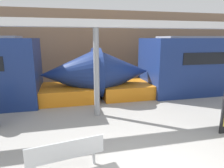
% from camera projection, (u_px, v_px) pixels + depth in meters
% --- Properties ---
extents(station_wall, '(56.00, 0.20, 5.00)m').
position_uv_depth(station_wall, '(90.00, 47.00, 14.04)').
color(station_wall, '#937051').
rests_on(station_wall, ground_plane).
extents(bench_near, '(1.80, 0.73, 0.87)m').
position_uv_depth(bench_near, '(66.00, 153.00, 4.58)').
color(bench_near, silver).
rests_on(bench_near, ground_plane).
extents(support_column_near, '(0.22, 0.22, 3.49)m').
position_uv_depth(support_column_near, '(96.00, 73.00, 7.87)').
color(support_column_near, gray).
rests_on(support_column_near, ground_plane).
extents(canopy_beam, '(28.00, 0.60, 0.28)m').
position_uv_depth(canopy_beam, '(96.00, 24.00, 7.45)').
color(canopy_beam, silver).
rests_on(canopy_beam, support_column_near).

